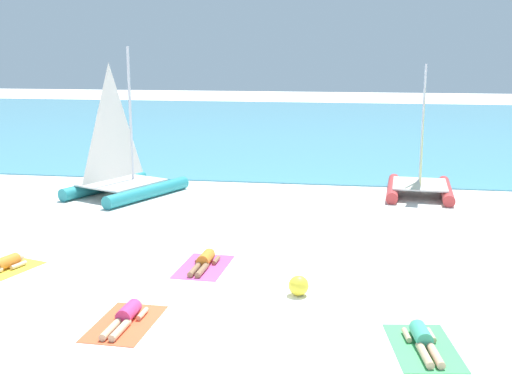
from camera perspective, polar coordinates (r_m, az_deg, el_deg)
name	(u,v)px	position (r m, az deg, el deg)	size (l,w,h in m)	color
ground_plane	(276,199)	(22.56, 1.78, -0.64)	(120.00, 120.00, 0.00)	white
ocean_water	(319,126)	(44.81, 5.66, 5.91)	(120.00, 40.00, 0.05)	#4C9EB7
sailboat_red	(420,177)	(23.70, 14.43, 1.33)	(2.51, 3.72, 4.67)	#CC3838
sailboat_teal	(123,174)	(23.44, -11.79, 1.57)	(3.97, 4.74, 5.28)	teal
towel_leftmost	(1,271)	(16.48, -21.82, -6.54)	(1.10, 1.90, 0.01)	yellow
sunbather_leftmost	(2,265)	(16.48, -21.68, -6.06)	(0.82, 1.54, 0.30)	orange
towel_center_left	(125,323)	(12.78, -11.60, -11.40)	(1.10, 1.90, 0.01)	#EA5933
sunbather_center_left	(126,316)	(12.78, -11.51, -10.77)	(0.55, 1.56, 0.30)	#D83372
towel_center_right	(204,267)	(15.64, -4.68, -6.65)	(1.10, 1.90, 0.01)	#D84C99
sunbather_center_right	(204,261)	(15.66, -4.62, -6.14)	(0.56, 1.56, 0.30)	orange
towel_rightmost	(423,347)	(11.98, 14.70, -13.25)	(1.10, 1.90, 0.01)	#4CB266
sunbather_rightmost	(423,339)	(11.98, 14.66, -12.57)	(0.64, 1.57, 0.30)	#3FB28C
beach_ball	(299,286)	(13.83, 3.82, -8.33)	(0.44, 0.44, 0.44)	yellow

